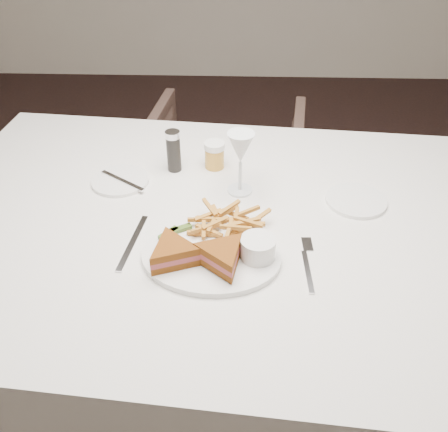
% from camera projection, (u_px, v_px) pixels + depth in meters
% --- Properties ---
extents(ground, '(5.00, 5.00, 0.00)m').
position_uv_depth(ground, '(257.00, 313.00, 2.00)').
color(ground, black).
rests_on(ground, ground).
extents(table, '(1.67, 1.19, 0.75)m').
position_uv_depth(table, '(225.00, 319.00, 1.49)').
color(table, silver).
rests_on(table, ground).
extents(chair_far, '(0.72, 0.69, 0.67)m').
position_uv_depth(chair_far, '(224.00, 175.00, 2.19)').
color(chair_far, '#4D372F').
rests_on(chair_far, ground).
extents(table_setting, '(0.80, 0.63, 0.18)m').
position_uv_depth(table_setting, '(219.00, 219.00, 1.20)').
color(table_setting, white).
rests_on(table_setting, table).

